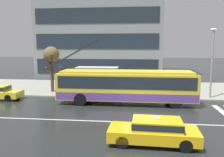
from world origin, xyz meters
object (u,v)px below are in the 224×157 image
at_px(pedestrian_at_shelter, 96,83).
at_px(pedestrian_walking_past, 97,78).
at_px(pedestrian_approaching_curb, 121,77).
at_px(street_lamp, 212,57).
at_px(trolleybus, 126,86).
at_px(bus_shelter, 98,73).
at_px(street_tree_bare, 51,56).
at_px(taxi_oncoming_near, 155,130).

bearing_deg(pedestrian_at_shelter, pedestrian_walking_past, -77.83).
height_order(pedestrian_approaching_curb, street_lamp, street_lamp).
xyz_separation_m(trolleybus, pedestrian_approaching_curb, (-0.67, 3.19, 0.23)).
relative_size(pedestrian_approaching_curb, pedestrian_walking_past, 1.03).
distance_m(bus_shelter, pedestrian_at_shelter, 1.43).
distance_m(pedestrian_approaching_curb, street_lamp, 8.50).
relative_size(trolleybus, bus_shelter, 3.14).
height_order(trolleybus, pedestrian_approaching_curb, trolleybus).
bearing_deg(pedestrian_at_shelter, street_lamp, -8.89).
xyz_separation_m(bus_shelter, street_tree_bare, (-4.82, 0.39, 1.62)).
xyz_separation_m(trolleybus, pedestrian_walking_past, (-3.06, 3.10, 0.19)).
bearing_deg(bus_shelter, street_tree_bare, 175.36).
xyz_separation_m(pedestrian_approaching_curb, street_lamp, (8.21, -0.68, 2.08)).
bearing_deg(bus_shelter, pedestrian_approaching_curb, -3.35).
bearing_deg(pedestrian_approaching_curb, trolleybus, -78.10).
bearing_deg(street_lamp, pedestrian_at_shelter, 171.11).
height_order(pedestrian_approaching_curb, pedestrian_walking_past, pedestrian_approaching_curb).
xyz_separation_m(bus_shelter, pedestrian_at_shelter, (-0.32, 0.88, -1.08)).
relative_size(pedestrian_at_shelter, street_lamp, 0.25).
relative_size(pedestrian_at_shelter, pedestrian_approaching_curb, 0.77).
xyz_separation_m(pedestrian_walking_past, street_tree_bare, (-4.74, 0.62, 2.02)).
bearing_deg(trolleybus, street_tree_bare, 154.52).
xyz_separation_m(pedestrian_at_shelter, pedestrian_walking_past, (0.24, -1.11, 0.68)).
height_order(bus_shelter, pedestrian_walking_past, bus_shelter).
height_order(trolleybus, pedestrian_walking_past, trolleybus).
relative_size(bus_shelter, pedestrian_approaching_curb, 2.01).
xyz_separation_m(pedestrian_approaching_curb, street_tree_bare, (-7.13, 0.53, 1.97)).
distance_m(pedestrian_approaching_curb, pedestrian_walking_past, 2.39).
bearing_deg(bus_shelter, pedestrian_at_shelter, 109.69).
distance_m(taxi_oncoming_near, pedestrian_walking_past, 12.19).
height_order(pedestrian_walking_past, street_lamp, street_lamp).
height_order(pedestrian_approaching_curb, street_tree_bare, street_tree_bare).
bearing_deg(pedestrian_approaching_curb, street_tree_bare, 175.78).
relative_size(bus_shelter, pedestrian_walking_past, 2.07).
relative_size(trolleybus, pedestrian_approaching_curb, 6.33).
distance_m(pedestrian_approaching_curb, street_tree_bare, 7.42).
bearing_deg(taxi_oncoming_near, pedestrian_at_shelter, 112.56).
distance_m(trolleybus, taxi_oncoming_near, 8.27).
xyz_separation_m(taxi_oncoming_near, pedestrian_approaching_curb, (-2.46, 11.23, 1.07)).
xyz_separation_m(trolleybus, pedestrian_at_shelter, (-3.30, 4.21, -0.49)).
height_order(bus_shelter, pedestrian_at_shelter, bus_shelter).
height_order(pedestrian_at_shelter, street_lamp, street_lamp).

